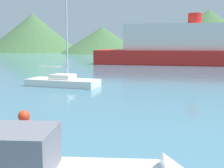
# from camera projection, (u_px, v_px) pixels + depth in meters

# --- Properties ---
(sailboat_inner) EXTENTS (5.70, 3.16, 7.55)m
(sailboat_inner) POSITION_uv_depth(u_px,v_px,m) (63.00, 81.00, 23.21)
(sailboat_inner) COLOR white
(sailboat_inner) RESTS_ON ground_plane
(ferry_distant) EXTENTS (29.47, 11.40, 7.47)m
(ferry_distant) POSITION_uv_depth(u_px,v_px,m) (194.00, 47.00, 46.12)
(ferry_distant) COLOR red
(ferry_distant) RESTS_ON ground_plane
(buoy_marker) EXTENTS (0.63, 0.63, 0.73)m
(buoy_marker) POSITION_uv_depth(u_px,v_px,m) (24.00, 121.00, 11.63)
(buoy_marker) COLOR red
(buoy_marker) RESTS_ON ground_plane
(hill_west) EXTENTS (32.56, 32.56, 13.20)m
(hill_west) POSITION_uv_depth(u_px,v_px,m) (33.00, 33.00, 108.90)
(hill_west) COLOR #3D6038
(hill_west) RESTS_ON ground_plane
(hill_central) EXTENTS (25.30, 25.30, 7.91)m
(hill_central) POSITION_uv_depth(u_px,v_px,m) (102.00, 40.00, 94.59)
(hill_central) COLOR #3D6038
(hill_central) RESTS_ON ground_plane
(hill_east) EXTENTS (40.69, 40.69, 14.13)m
(hill_east) POSITION_uv_depth(u_px,v_px,m) (208.00, 31.00, 104.86)
(hill_east) COLOR #3D6038
(hill_east) RESTS_ON ground_plane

